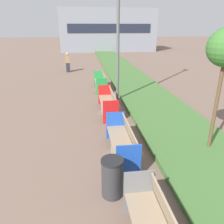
{
  "coord_description": "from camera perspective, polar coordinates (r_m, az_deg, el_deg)",
  "views": [
    {
      "loc": [
        -0.09,
        1.49,
        3.52
      ],
      "look_at": [
        0.9,
        8.91,
        0.6
      ],
      "focal_mm": 35.0,
      "sensor_mm": 36.0,
      "label": 1
    }
  ],
  "objects": [
    {
      "name": "litter_bin",
      "position": [
        4.97,
        0.06,
        -16.75
      ],
      "size": [
        0.49,
        0.49,
        0.91
      ],
      "color": "#2D2D30",
      "rests_on": "ground"
    },
    {
      "name": "bench_blue_frame",
      "position": [
        6.38,
        2.7,
        -8.29
      ],
      "size": [
        0.65,
        2.19,
        0.94
      ],
      "color": "gray",
      "rests_on": "ground"
    },
    {
      "name": "pedestrian_walking",
      "position": [
        18.85,
        -11.51,
        12.58
      ],
      "size": [
        0.53,
        0.24,
        1.59
      ],
      "color": "#232633",
      "rests_on": "ground"
    },
    {
      "name": "bench_red_frame",
      "position": [
        9.52,
        -0.94,
        2.02
      ],
      "size": [
        0.65,
        2.42,
        0.94
      ],
      "color": "gray",
      "rests_on": "ground"
    },
    {
      "name": "planter_grass_strip",
      "position": [
        11.53,
        9.37,
        3.71
      ],
      "size": [
        2.8,
        120.0,
        0.18
      ],
      "color": "#426B33",
      "rests_on": "ground"
    },
    {
      "name": "bench_green_frame",
      "position": [
        13.12,
        -2.9,
        7.38
      ],
      "size": [
        0.65,
        2.09,
        0.94
      ],
      "color": "gray",
      "rests_on": "ground"
    },
    {
      "name": "building_backdrop",
      "position": [
        36.46,
        -1.21,
        20.57
      ],
      "size": [
        14.32,
        5.81,
        6.12
      ],
      "color": "gray",
      "rests_on": "ground"
    }
  ]
}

